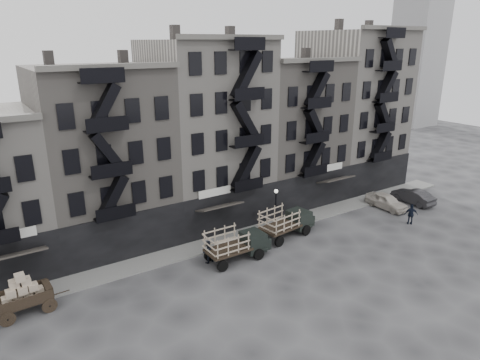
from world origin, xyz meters
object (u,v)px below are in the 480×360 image
stake_truck_west (236,242)px  policeman (411,214)px  wagon (22,291)px  pedestrian_mid (208,252)px  car_east (386,201)px  car_far (413,196)px  stake_truck_east (287,220)px

stake_truck_west → policeman: stake_truck_west is taller
wagon → policeman: bearing=-10.8°
wagon → pedestrian_mid: size_ratio=1.88×
car_east → policeman: 4.27m
wagon → stake_truck_west: size_ratio=0.64×
car_east → policeman: (-1.44, -4.01, 0.23)m
policeman → stake_truck_west: bearing=30.9°
car_far → wagon: bearing=-0.3°
car_far → pedestrian_mid: size_ratio=2.56×
wagon → pedestrian_mid: (13.22, -0.67, -0.72)m
stake_truck_east → car_far: bearing=-10.9°
stake_truck_east → car_east: 13.21m
car_east → policeman: policeman is taller
wagon → car_east: (34.70, -0.77, -0.87)m
wagon → policeman: (33.26, -4.78, -0.64)m
stake_truck_east → policeman: stake_truck_east is taller
car_east → pedestrian_mid: size_ratio=2.48×
wagon → pedestrian_mid: wagon is taller
pedestrian_mid → wagon: bearing=-9.3°
pedestrian_mid → stake_truck_east: bearing=176.3°
stake_truck_east → pedestrian_mid: size_ratio=3.10×
stake_truck_east → policeman: 12.58m
car_east → car_far: size_ratio=0.97×
stake_truck_west → car_east: stake_truck_west is taller
stake_truck_west → car_far: stake_truck_west is taller
stake_truck_west → pedestrian_mid: bearing=159.7°
wagon → policeman: wagon is taller
wagon → stake_truck_west: (15.40, -1.48, -0.10)m
car_east → pedestrian_mid: (-21.48, 0.10, 0.14)m
car_far → pedestrian_mid: bearing=0.2°
stake_truck_west → car_far: bearing=0.5°
stake_truck_east → car_east: bearing=-9.4°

